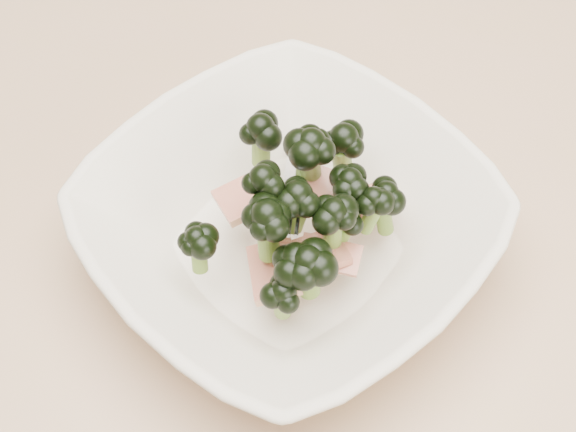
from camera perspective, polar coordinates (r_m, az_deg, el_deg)
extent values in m
cube|color=tan|center=(0.72, -0.08, 0.97)|extent=(1.20, 0.80, 0.04)
cylinder|color=tan|center=(1.43, -8.57, 12.17)|extent=(0.06, 0.06, 0.71)
imported|color=beige|center=(0.63, 0.00, -0.67)|extent=(0.34, 0.34, 0.07)
cylinder|color=#5B7D29|center=(0.62, 5.93, -0.06)|extent=(0.02, 0.01, 0.04)
ellipsoid|color=black|center=(0.60, 6.12, 1.29)|extent=(0.03, 0.03, 0.02)
cylinder|color=#5B7D29|center=(0.63, 1.14, 3.64)|extent=(0.02, 0.02, 0.04)
ellipsoid|color=black|center=(0.61, 1.18, 5.13)|extent=(0.03, 0.03, 0.03)
cylinder|color=#5B7D29|center=(0.67, -1.92, 4.88)|extent=(0.02, 0.02, 0.04)
ellipsoid|color=black|center=(0.65, -1.98, 6.30)|extent=(0.04, 0.04, 0.03)
cylinder|color=#5B7D29|center=(0.59, 0.69, 0.20)|extent=(0.02, 0.02, 0.04)
ellipsoid|color=black|center=(0.57, 0.71, 1.52)|extent=(0.04, 0.04, 0.03)
cylinder|color=#5B7D29|center=(0.66, 3.85, 4.10)|extent=(0.02, 0.03, 0.04)
ellipsoid|color=black|center=(0.64, 3.98, 5.56)|extent=(0.04, 0.04, 0.03)
cylinder|color=#5B7D29|center=(0.59, -1.74, 1.11)|extent=(0.02, 0.02, 0.04)
ellipsoid|color=black|center=(0.57, -1.80, 2.71)|extent=(0.03, 0.03, 0.03)
cylinder|color=#5B7D29|center=(0.59, -0.34, -6.39)|extent=(0.02, 0.02, 0.03)
ellipsoid|color=black|center=(0.57, -0.35, -5.40)|extent=(0.03, 0.03, 0.03)
cylinder|color=#5B7D29|center=(0.61, 4.02, -1.12)|extent=(0.02, 0.02, 0.03)
ellipsoid|color=black|center=(0.59, 4.12, -0.17)|extent=(0.03, 0.03, 0.02)
cylinder|color=#5B7D29|center=(0.62, 1.60, 3.64)|extent=(0.02, 0.03, 0.04)
ellipsoid|color=black|center=(0.60, 1.66, 5.20)|extent=(0.04, 0.04, 0.03)
cylinder|color=#5B7D29|center=(0.61, -6.35, -2.66)|extent=(0.02, 0.02, 0.04)
ellipsoid|color=black|center=(0.59, -6.53, -1.57)|extent=(0.03, 0.03, 0.03)
cylinder|color=#5B7D29|center=(0.58, -1.44, -1.45)|extent=(0.02, 0.02, 0.04)
ellipsoid|color=black|center=(0.56, -1.50, 0.06)|extent=(0.04, 0.04, 0.03)
cylinder|color=#5B7D29|center=(0.62, 4.08, 0.28)|extent=(0.02, 0.02, 0.03)
ellipsoid|color=black|center=(0.60, 4.18, 1.24)|extent=(0.03, 0.03, 0.02)
cylinder|color=#5B7D29|center=(0.62, 4.28, 1.20)|extent=(0.02, 0.01, 0.04)
ellipsoid|color=black|center=(0.60, 4.42, 2.54)|extent=(0.03, 0.03, 0.03)
cylinder|color=#5B7D29|center=(0.63, 6.78, 0.19)|extent=(0.02, 0.02, 0.04)
ellipsoid|color=black|center=(0.61, 7.02, 1.62)|extent=(0.03, 0.03, 0.03)
cylinder|color=#5B7D29|center=(0.59, 0.50, -4.43)|extent=(0.02, 0.02, 0.03)
ellipsoid|color=black|center=(0.57, 0.51, -3.31)|extent=(0.03, 0.03, 0.03)
cylinder|color=#5B7D29|center=(0.59, 3.20, -1.10)|extent=(0.02, 0.02, 0.04)
ellipsoid|color=black|center=(0.57, 3.32, 0.31)|extent=(0.04, 0.04, 0.03)
cylinder|color=#5B7D29|center=(0.58, 1.38, -4.47)|extent=(0.02, 0.02, 0.04)
ellipsoid|color=black|center=(0.56, 1.42, -3.24)|extent=(0.04, 0.04, 0.03)
cube|color=maroon|center=(0.65, 5.34, 0.77)|extent=(0.05, 0.06, 0.01)
cube|color=maroon|center=(0.63, -3.40, 1.15)|extent=(0.05, 0.05, 0.02)
cube|color=maroon|center=(0.60, -1.02, -3.87)|extent=(0.06, 0.06, 0.02)
cube|color=maroon|center=(0.61, 3.02, -2.79)|extent=(0.05, 0.04, 0.01)
cube|color=maroon|center=(0.61, 1.52, -2.87)|extent=(0.06, 0.07, 0.01)
cube|color=maroon|center=(0.63, 2.97, 1.81)|extent=(0.05, 0.05, 0.01)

